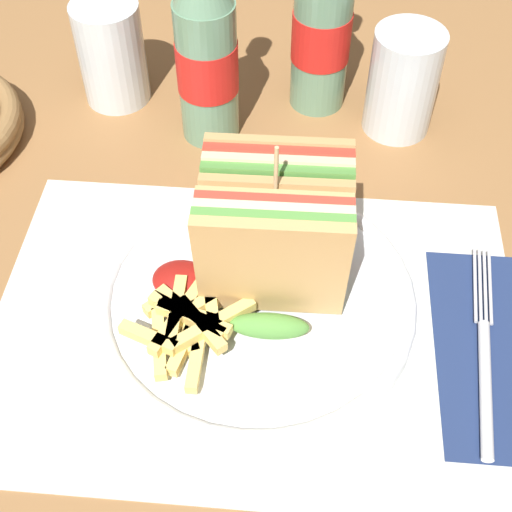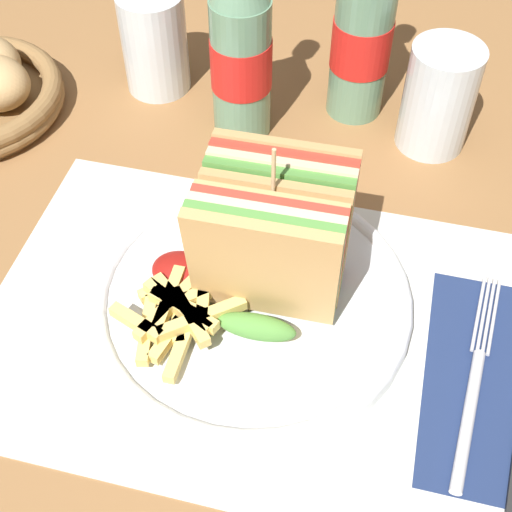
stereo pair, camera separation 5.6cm
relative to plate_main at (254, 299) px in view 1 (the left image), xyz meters
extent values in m
plane|color=olive|center=(0.00, 0.01, -0.01)|extent=(4.00, 4.00, 0.00)
cube|color=silver|center=(0.00, -0.02, -0.01)|extent=(0.42, 0.30, 0.00)
cylinder|color=white|center=(0.00, 0.00, 0.00)|extent=(0.25, 0.25, 0.01)
torus|color=white|center=(0.00, 0.00, 0.00)|extent=(0.25, 0.25, 0.01)
cube|color=tan|center=(0.01, -0.02, 0.07)|extent=(0.11, 0.02, 0.11)
cube|color=#518E3D|center=(0.01, -0.01, 0.07)|extent=(0.11, 0.02, 0.11)
cube|color=beige|center=(0.01, 0.00, 0.06)|extent=(0.11, 0.02, 0.11)
cube|color=red|center=(0.01, 0.01, 0.06)|extent=(0.11, 0.02, 0.11)
cube|color=tan|center=(0.01, 0.01, 0.06)|extent=(0.11, 0.02, 0.11)
ellipsoid|color=#518E3D|center=(0.01, -0.04, 0.02)|extent=(0.06, 0.02, 0.02)
cube|color=tan|center=(0.01, 0.01, 0.06)|extent=(0.11, 0.02, 0.11)
cube|color=#518E3D|center=(0.01, 0.02, 0.06)|extent=(0.11, 0.02, 0.11)
cube|color=beige|center=(0.01, 0.03, 0.06)|extent=(0.11, 0.02, 0.11)
cube|color=red|center=(0.01, 0.04, 0.07)|extent=(0.11, 0.02, 0.11)
cube|color=tan|center=(0.01, 0.05, 0.07)|extent=(0.11, 0.02, 0.11)
ellipsoid|color=#518E3D|center=(0.01, 0.01, 0.02)|extent=(0.06, 0.02, 0.02)
cylinder|color=tan|center=(0.01, 0.01, 0.08)|extent=(0.00, 0.00, 0.14)
cube|color=#E5C166|center=(-0.06, -0.01, 0.01)|extent=(0.05, 0.05, 0.01)
cube|color=#E5C166|center=(-0.05, -0.04, 0.01)|extent=(0.03, 0.05, 0.01)
cube|color=#E5C166|center=(-0.07, -0.06, 0.01)|extent=(0.02, 0.06, 0.01)
cube|color=#E5C166|center=(-0.05, -0.06, 0.01)|extent=(0.02, 0.05, 0.01)
cube|color=#E5C166|center=(-0.04, -0.07, 0.01)|extent=(0.01, 0.05, 0.01)
cube|color=#E5C166|center=(-0.05, -0.04, 0.02)|extent=(0.04, 0.07, 0.01)
cube|color=#E5C166|center=(-0.05, -0.04, 0.02)|extent=(0.06, 0.04, 0.01)
cube|color=#E5C166|center=(-0.04, -0.03, 0.02)|extent=(0.04, 0.04, 0.01)
cube|color=#E5C166|center=(-0.05, -0.03, 0.02)|extent=(0.04, 0.04, 0.01)
cube|color=#E5C166|center=(-0.03, -0.04, 0.02)|extent=(0.06, 0.05, 0.01)
cube|color=#E5C166|center=(-0.03, -0.02, 0.02)|extent=(0.02, 0.05, 0.01)
cube|color=#E5C166|center=(-0.04, -0.04, 0.02)|extent=(0.04, 0.05, 0.01)
cube|color=#E5C166|center=(-0.07, -0.06, 0.02)|extent=(0.05, 0.03, 0.01)
cube|color=#E5C166|center=(-0.06, -0.03, 0.02)|extent=(0.01, 0.06, 0.01)
cube|color=#E5C166|center=(-0.04, -0.04, 0.02)|extent=(0.06, 0.03, 0.01)
cube|color=#E5C166|center=(-0.05, -0.04, 0.02)|extent=(0.05, 0.02, 0.01)
ellipsoid|color=maroon|center=(-0.06, 0.00, 0.02)|extent=(0.04, 0.04, 0.02)
cube|color=navy|center=(0.20, -0.03, -0.01)|extent=(0.11, 0.19, 0.00)
cylinder|color=silver|center=(0.18, -0.06, 0.00)|extent=(0.02, 0.11, 0.01)
cylinder|color=silver|center=(0.18, 0.03, 0.00)|extent=(0.01, 0.08, 0.00)
cylinder|color=silver|center=(0.18, 0.03, 0.00)|extent=(0.01, 0.08, 0.00)
cylinder|color=silver|center=(0.19, 0.03, 0.00)|extent=(0.01, 0.08, 0.00)
cylinder|color=silver|center=(0.19, 0.03, 0.00)|extent=(0.01, 0.08, 0.00)
cylinder|color=slate|center=(-0.06, 0.21, 0.06)|extent=(0.06, 0.06, 0.14)
cylinder|color=red|center=(-0.06, 0.21, 0.07)|extent=(0.06, 0.06, 0.05)
cylinder|color=slate|center=(0.04, 0.27, 0.06)|extent=(0.06, 0.06, 0.14)
cylinder|color=red|center=(0.04, 0.27, 0.07)|extent=(0.06, 0.06, 0.05)
cylinder|color=silver|center=(0.12, 0.24, 0.04)|extent=(0.07, 0.07, 0.11)
cylinder|color=black|center=(0.12, 0.24, 0.02)|extent=(0.06, 0.06, 0.06)
cylinder|color=silver|center=(-0.17, 0.26, 0.04)|extent=(0.07, 0.07, 0.11)
camera|label=1|loc=(0.03, -0.34, 0.46)|focal=50.00mm
camera|label=2|loc=(0.09, -0.33, 0.46)|focal=50.00mm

